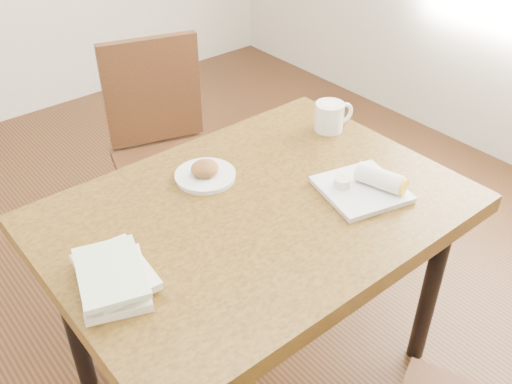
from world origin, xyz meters
TOP-DOWN VIEW (x-y plane):
  - ground at (0.00, 0.00)m, footprint 4.00×5.00m
  - table at (0.00, 0.00)m, footprint 1.21×0.87m
  - chair_far at (0.16, 0.79)m, footprint 0.52×0.52m
  - plate_scone at (-0.03, 0.21)m, footprint 0.19×0.19m
  - coffee_mug at (0.49, 0.19)m, footprint 0.15×0.10m
  - plate_burrito at (0.30, -0.16)m, footprint 0.29×0.29m
  - book_stack at (-0.48, -0.03)m, footprint 0.23×0.27m

SIDE VIEW (x-z plane):
  - ground at x=0.00m, z-range -0.01..0.00m
  - chair_far at x=0.16m, z-range 0.07..1.03m
  - table at x=0.00m, z-range 0.29..1.04m
  - plate_scone at x=-0.03m, z-range 0.74..0.80m
  - plate_burrito at x=0.30m, z-range 0.73..0.81m
  - book_stack at x=-0.48m, z-range 0.75..0.81m
  - coffee_mug at x=0.49m, z-range 0.75..0.86m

